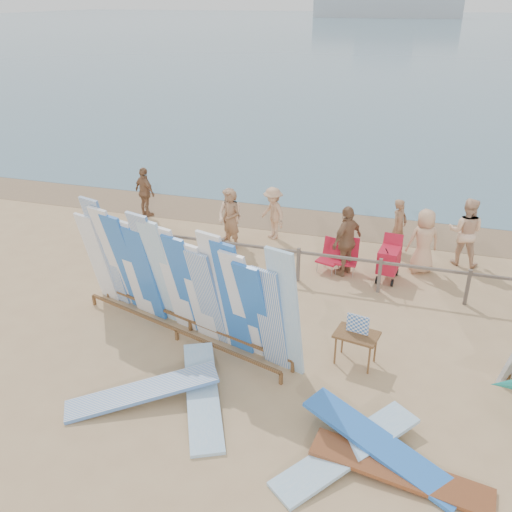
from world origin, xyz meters
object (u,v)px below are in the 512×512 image
(flat_board_d, at_px, (379,455))
(beachgoer_2, at_px, (230,217))
(main_surfboard_rack, at_px, (181,284))
(beachgoer_4, at_px, (347,241))
(flat_board_b, at_px, (347,458))
(beach_chair_left, at_px, (329,262))
(flat_board_c, at_px, (399,476))
(vendor_table, at_px, (356,347))
(beachgoer_8, at_px, (466,232))
(beachgoer_1, at_px, (231,220))
(stroller, at_px, (389,263))
(beachgoer_extra_1, at_px, (145,192))
(beach_chair_right, at_px, (346,263))
(beachgoer_7, at_px, (399,227))
(beachgoer_3, at_px, (273,213))
(flat_board_a, at_px, (203,400))
(flat_board_e, at_px, (143,400))
(beachgoer_6, at_px, (424,241))

(flat_board_d, relative_size, beachgoer_2, 1.63)
(main_surfboard_rack, relative_size, beachgoer_4, 2.94)
(flat_board_b, height_order, beach_chair_left, beach_chair_left)
(beach_chair_left, bearing_deg, flat_board_c, -52.66)
(vendor_table, relative_size, beachgoer_8, 0.59)
(beachgoer_1, xyz_separation_m, beachgoer_2, (-0.12, 0.24, -0.02))
(flat_board_d, relative_size, stroller, 2.39)
(flat_board_d, xyz_separation_m, beachgoer_extra_1, (-8.24, 8.21, 0.81))
(flat_board_d, relative_size, beachgoer_1, 1.60)
(beach_chair_left, height_order, beach_chair_right, beach_chair_right)
(beachgoer_7, xyz_separation_m, beachgoer_3, (-3.58, -0.04, 0.00))
(main_surfboard_rack, xyz_separation_m, beachgoer_2, (-0.60, 4.73, -0.40))
(main_surfboard_rack, bearing_deg, flat_board_a, -40.17)
(vendor_table, relative_size, beachgoer_1, 0.64)
(stroller, height_order, beachgoer_7, beachgoer_7)
(vendor_table, bearing_deg, flat_board_c, -58.11)
(main_surfboard_rack, distance_m, stroller, 5.53)
(flat_board_e, bearing_deg, vendor_table, 90.03)
(flat_board_e, xyz_separation_m, beachgoer_8, (5.61, 7.42, 0.93))
(stroller, distance_m, beachgoer_3, 3.87)
(flat_board_c, bearing_deg, beachgoer_extra_1, 52.10)
(flat_board_c, height_order, beachgoer_2, beachgoer_2)
(main_surfboard_rack, relative_size, flat_board_d, 2.02)
(beach_chair_right, distance_m, beachgoer_1, 3.44)
(beachgoer_extra_1, bearing_deg, beach_chair_left, -171.31)
(flat_board_e, distance_m, beach_chair_right, 6.62)
(main_surfboard_rack, xyz_separation_m, flat_board_d, (4.29, -2.19, -1.23))
(flat_board_b, xyz_separation_m, beachgoer_4, (-0.96, 6.21, 0.93))
(flat_board_b, xyz_separation_m, beachgoer_3, (-3.35, 7.89, 0.78))
(beachgoer_7, bearing_deg, beachgoer_extra_1, 115.21)
(beachgoer_6, bearing_deg, beachgoer_3, -36.10)
(beach_chair_right, height_order, beachgoer_4, beachgoer_4)
(beach_chair_left, distance_m, stroller, 1.52)
(beachgoer_4, bearing_deg, flat_board_b, 37.67)
(beachgoer_4, distance_m, beachgoer_8, 3.26)
(main_surfboard_rack, relative_size, beach_chair_left, 6.40)
(vendor_table, bearing_deg, main_surfboard_rack, -167.96)
(beachgoer_8, bearing_deg, flat_board_c, 91.01)
(beach_chair_left, height_order, stroller, stroller)
(main_surfboard_rack, xyz_separation_m, beachgoer_6, (4.71, 4.52, -0.38))
(stroller, height_order, beachgoer_extra_1, beachgoer_extra_1)
(flat_board_d, xyz_separation_m, beachgoer_8, (1.46, 7.49, 0.93))
(flat_board_a, xyz_separation_m, beachgoer_8, (4.60, 7.10, 0.93))
(flat_board_b, relative_size, beachgoer_7, 1.74)
(beachgoer_7, bearing_deg, beachgoer_8, -68.57)
(beachgoer_extra_1, relative_size, beachgoer_4, 0.87)
(flat_board_d, relative_size, beachgoer_7, 1.74)
(flat_board_d, bearing_deg, stroller, 29.87)
(flat_board_b, xyz_separation_m, flat_board_a, (-2.66, 0.60, 0.00))
(beachgoer_1, relative_size, beachgoer_extra_1, 1.04)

